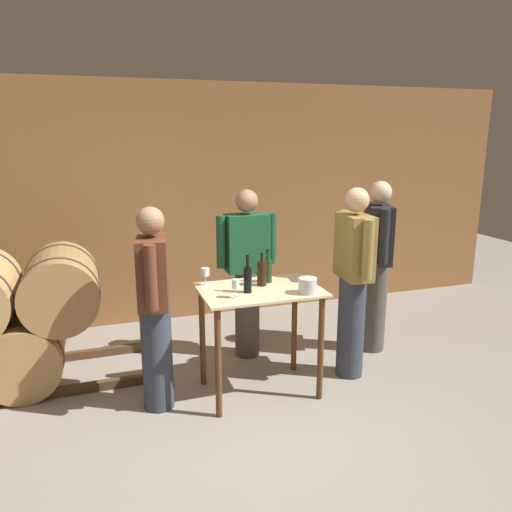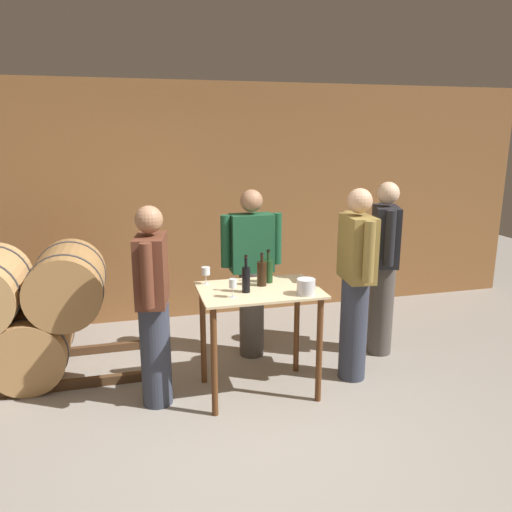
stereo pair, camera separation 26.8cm
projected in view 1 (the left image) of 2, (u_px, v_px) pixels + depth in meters
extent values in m
plane|color=gray|center=(259.00, 441.00, 3.56)|extent=(14.00, 14.00, 0.00)
cube|color=brown|center=(183.00, 204.00, 5.69)|extent=(8.40, 0.05, 2.70)
cylinder|color=#AD7F4C|center=(26.00, 349.00, 4.33)|extent=(0.63, 0.87, 0.63)
cylinder|color=#38383D|center=(23.00, 362.00, 4.09)|extent=(0.64, 0.03, 0.64)
cylinder|color=#38383D|center=(29.00, 338.00, 4.57)|extent=(0.64, 0.03, 0.64)
cylinder|color=#9E7242|center=(61.00, 287.00, 4.30)|extent=(0.63, 0.87, 0.63)
cylinder|color=#38383D|center=(60.00, 296.00, 4.06)|extent=(0.64, 0.03, 0.64)
cylinder|color=#38383D|center=(62.00, 279.00, 4.54)|extent=(0.64, 0.03, 0.64)
cube|color=beige|center=(260.00, 290.00, 4.04)|extent=(0.97, 0.67, 0.02)
cylinder|color=#593319|center=(218.00, 363.00, 3.77)|extent=(0.05, 0.05, 0.89)
cylinder|color=#593319|center=(321.00, 348.00, 4.03)|extent=(0.05, 0.05, 0.89)
cylinder|color=#593319|center=(202.00, 336.00, 4.27)|extent=(0.05, 0.05, 0.89)
cylinder|color=#593319|center=(294.00, 324.00, 4.54)|extent=(0.05, 0.05, 0.89)
cylinder|color=black|center=(248.00, 280.00, 3.92)|extent=(0.06, 0.06, 0.20)
cylinder|color=black|center=(248.00, 261.00, 3.89)|extent=(0.02, 0.02, 0.10)
cylinder|color=black|center=(248.00, 257.00, 3.88)|extent=(0.03, 0.03, 0.02)
cylinder|color=black|center=(262.00, 274.00, 4.11)|extent=(0.08, 0.08, 0.20)
cylinder|color=black|center=(262.00, 257.00, 4.07)|extent=(0.02, 0.02, 0.08)
cylinder|color=black|center=(262.00, 254.00, 4.07)|extent=(0.03, 0.03, 0.02)
cylinder|color=#193819|center=(267.00, 271.00, 4.20)|extent=(0.08, 0.08, 0.19)
cylinder|color=#193819|center=(268.00, 255.00, 4.17)|extent=(0.02, 0.02, 0.09)
cylinder|color=black|center=(268.00, 251.00, 4.16)|extent=(0.03, 0.03, 0.02)
cylinder|color=silver|center=(206.00, 285.00, 4.14)|extent=(0.06, 0.06, 0.00)
cylinder|color=silver|center=(205.00, 280.00, 4.13)|extent=(0.01, 0.01, 0.08)
cylinder|color=silver|center=(205.00, 272.00, 4.11)|extent=(0.07, 0.07, 0.06)
cylinder|color=silver|center=(236.00, 298.00, 3.82)|extent=(0.06, 0.06, 0.00)
cylinder|color=silver|center=(236.00, 293.00, 3.81)|extent=(0.01, 0.01, 0.07)
cylinder|color=silver|center=(236.00, 284.00, 3.79)|extent=(0.06, 0.06, 0.07)
cylinder|color=silver|center=(308.00, 286.00, 3.91)|extent=(0.14, 0.14, 0.13)
cylinder|color=#4C4742|center=(247.00, 313.00, 4.86)|extent=(0.24, 0.24, 0.86)
cube|color=#194C2D|center=(247.00, 243.00, 4.69)|extent=(0.40, 0.22, 0.55)
sphere|color=#9E7051|center=(247.00, 201.00, 4.60)|extent=(0.21, 0.21, 0.21)
cylinder|color=#194C2D|center=(272.00, 238.00, 4.76)|extent=(0.09, 0.09, 0.49)
cylinder|color=#194C2D|center=(221.00, 242.00, 4.61)|extent=(0.09, 0.09, 0.49)
cylinder|color=#4C4742|center=(374.00, 306.00, 4.98)|extent=(0.24, 0.24, 0.91)
cube|color=black|center=(378.00, 234.00, 4.81)|extent=(0.34, 0.45, 0.56)
sphere|color=beige|center=(381.00, 192.00, 4.71)|extent=(0.21, 0.21, 0.21)
cylinder|color=black|center=(373.00, 227.00, 5.04)|extent=(0.09, 0.09, 0.51)
cylinder|color=black|center=(384.00, 237.00, 4.56)|extent=(0.09, 0.09, 0.51)
cylinder|color=#333847|center=(157.00, 357.00, 3.92)|extent=(0.24, 0.24, 0.86)
cube|color=#592D1E|center=(153.00, 272.00, 3.75)|extent=(0.29, 0.43, 0.53)
sphere|color=#9E7051|center=(150.00, 221.00, 3.66)|extent=(0.21, 0.21, 0.21)
cylinder|color=#592D1E|center=(151.00, 278.00, 3.50)|extent=(0.09, 0.09, 0.48)
cylinder|color=#592D1E|center=(154.00, 260.00, 3.98)|extent=(0.09, 0.09, 0.48)
cylinder|color=#333847|center=(351.00, 327.00, 4.45)|extent=(0.24, 0.24, 0.92)
cube|color=olive|center=(355.00, 247.00, 4.27)|extent=(0.25, 0.42, 0.55)
sphere|color=tan|center=(357.00, 200.00, 4.17)|extent=(0.21, 0.21, 0.21)
cylinder|color=olive|center=(343.00, 238.00, 4.50)|extent=(0.09, 0.09, 0.50)
cylinder|color=olive|center=(368.00, 250.00, 4.03)|extent=(0.09, 0.09, 0.50)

